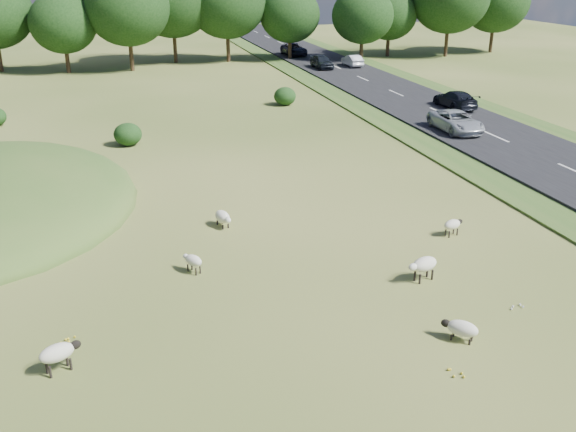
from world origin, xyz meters
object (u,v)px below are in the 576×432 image
at_px(sheep_0, 424,265).
at_px(car_3, 456,121).
at_px(car_0, 288,35).
at_px(car_1, 352,60).
at_px(car_4, 455,99).
at_px(sheep_1, 461,328).
at_px(sheep_3, 453,224).
at_px(car_5, 294,49).
at_px(sheep_5, 58,353).
at_px(car_6, 322,62).
at_px(sheep_6, 193,260).
at_px(sheep_4, 223,217).

height_order(sheep_0, car_3, car_3).
distance_m(car_0, car_1, 26.94).
distance_m(car_1, car_4, 22.94).
relative_size(car_1, car_4, 0.81).
height_order(sheep_1, car_3, car_3).
relative_size(sheep_3, car_3, 0.22).
bearing_deg(sheep_3, car_5, 63.27).
relative_size(sheep_0, car_1, 0.36).
distance_m(sheep_1, car_5, 65.15).
relative_size(sheep_0, sheep_5, 1.05).
bearing_deg(car_6, sheep_0, -104.16).
bearing_deg(sheep_5, sheep_6, 24.77).
bearing_deg(car_3, car_5, 90.00).
xyz_separation_m(sheep_4, car_4, (22.42, 19.02, 0.47)).
distance_m(sheep_6, car_4, 33.69).
xyz_separation_m(sheep_4, car_1, (22.42, 41.95, 0.42)).
xyz_separation_m(sheep_3, car_0, (12.89, 72.64, 0.42)).
xyz_separation_m(car_3, car_6, (0.00, 29.30, 0.04)).
relative_size(sheep_6, car_1, 0.26).
height_order(sheep_0, sheep_1, sheep_0).
distance_m(sheep_4, sheep_6, 4.68).
relative_size(sheep_6, car_0, 0.21).
bearing_deg(sheep_4, car_3, 108.98).
bearing_deg(sheep_4, sheep_5, -48.56).
distance_m(sheep_0, sheep_6, 8.80).
xyz_separation_m(sheep_5, car_0, (29.04, 78.56, 0.30)).
bearing_deg(car_3, car_1, 82.73).
bearing_deg(sheep_1, car_1, -62.87).
bearing_deg(sheep_0, car_1, -125.00).
xyz_separation_m(sheep_6, car_1, (24.36, 46.21, 0.38)).
height_order(sheep_1, car_6, car_6).
distance_m(sheep_3, sheep_4, 10.24).
xyz_separation_m(sheep_1, sheep_3, (3.94, 7.62, 0.09)).
bearing_deg(sheep_6, car_5, -52.59).
relative_size(sheep_0, sheep_4, 1.04).
distance_m(sheep_0, car_1, 51.83).
relative_size(sheep_4, car_5, 0.26).
bearing_deg(car_3, car_6, 90.00).
bearing_deg(sheep_6, sheep_5, 106.50).
relative_size(sheep_6, car_4, 0.21).
relative_size(car_0, car_6, 1.12).
xyz_separation_m(sheep_0, sheep_3, (3.21, 3.56, -0.14)).
height_order(car_0, car_6, car_6).
relative_size(sheep_0, sheep_6, 1.36).
bearing_deg(car_4, car_1, -90.00).
relative_size(sheep_0, car_0, 0.29).
bearing_deg(car_4, sheep_1, 61.02).
height_order(sheep_6, car_0, car_0).
bearing_deg(car_5, sheep_0, -101.63).
distance_m(sheep_0, car_6, 50.29).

